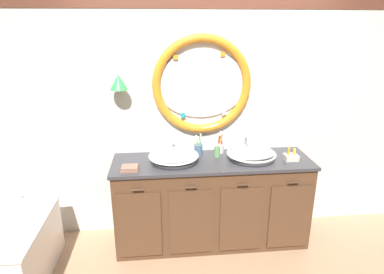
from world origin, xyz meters
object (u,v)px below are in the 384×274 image
at_px(sink_basin_left, 174,156).
at_px(toothbrush_holder_left, 198,149).
at_px(sink_basin_right, 251,154).
at_px(soap_dispenser, 217,151).
at_px(toothbrush_holder_right, 220,147).
at_px(folded_hand_towel, 130,168).
at_px(toiletry_basket, 291,157).

distance_m(sink_basin_left, toothbrush_holder_left, 0.31).
relative_size(sink_basin_left, sink_basin_right, 1.00).
distance_m(toothbrush_holder_left, soap_dispenser, 0.19).
xyz_separation_m(sink_basin_right, toothbrush_holder_right, (-0.26, 0.22, -0.01)).
xyz_separation_m(toothbrush_holder_left, folded_hand_towel, (-0.66, -0.32, -0.04)).
bearing_deg(folded_hand_towel, sink_basin_left, 18.51).
relative_size(sink_basin_left, toothbrush_holder_left, 2.15).
bearing_deg(soap_dispenser, toiletry_basket, -12.44).
bearing_deg(sink_basin_left, toothbrush_holder_right, 24.47).
xyz_separation_m(sink_basin_left, toothbrush_holder_right, (0.49, 0.22, -0.01)).
height_order(folded_hand_towel, toiletry_basket, toiletry_basket).
bearing_deg(toiletry_basket, folded_hand_towel, -176.59).
bearing_deg(sink_basin_left, folded_hand_towel, -161.49).
height_order(sink_basin_right, toothbrush_holder_right, toothbrush_holder_right).
height_order(toothbrush_holder_right, toiletry_basket, toothbrush_holder_right).
relative_size(toothbrush_holder_left, toiletry_basket, 1.73).
bearing_deg(sink_basin_left, toothbrush_holder_left, 35.20).
bearing_deg(toothbrush_holder_left, sink_basin_left, -144.80).
distance_m(toothbrush_holder_right, soap_dispenser, 0.12).
xyz_separation_m(toothbrush_holder_right, folded_hand_towel, (-0.89, -0.36, -0.04)).
xyz_separation_m(sink_basin_right, toothbrush_holder_left, (-0.49, 0.18, -0.00)).
distance_m(toothbrush_holder_right, toiletry_basket, 0.70).
bearing_deg(folded_hand_towel, toothbrush_holder_left, 25.62).
height_order(sink_basin_left, soap_dispenser, soap_dispenser).
distance_m(sink_basin_right, toiletry_basket, 0.39).
bearing_deg(sink_basin_right, soap_dispenser, 160.60).
bearing_deg(sink_basin_right, toiletry_basket, -6.41).
bearing_deg(sink_basin_left, soap_dispenser, 14.33).
relative_size(sink_basin_right, folded_hand_towel, 3.03).
distance_m(toothbrush_holder_right, folded_hand_towel, 0.96).
relative_size(toothbrush_holder_right, soap_dispenser, 1.59).
bearing_deg(sink_basin_right, toothbrush_holder_left, 159.84).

